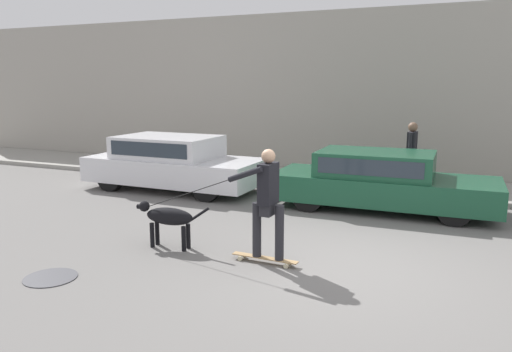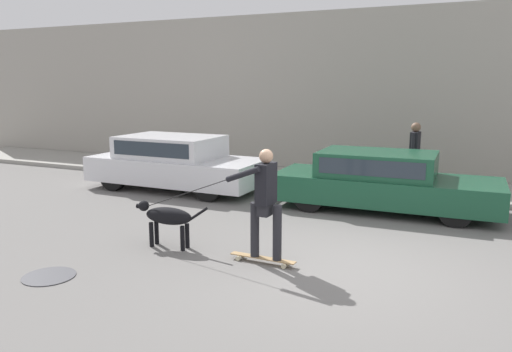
{
  "view_description": "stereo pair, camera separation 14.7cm",
  "coord_description": "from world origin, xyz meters",
  "px_view_note": "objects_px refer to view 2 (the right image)",
  "views": [
    {
      "loc": [
        1.55,
        -6.54,
        2.56
      ],
      "look_at": [
        -1.86,
        1.36,
        0.95
      ],
      "focal_mm": 35.0,
      "sensor_mm": 36.0,
      "label": 1
    },
    {
      "loc": [
        1.68,
        -6.48,
        2.56
      ],
      "look_at": [
        -1.86,
        1.36,
        0.95
      ],
      "focal_mm": 35.0,
      "sensor_mm": 36.0,
      "label": 2
    }
  ],
  "objects_px": {
    "parked_car_1": "(383,182)",
    "dog": "(167,217)",
    "pedestrian_with_bag": "(415,152)",
    "parked_car_0": "(175,163)",
    "skateboarder": "(265,199)"
  },
  "relations": [
    {
      "from": "skateboarder",
      "to": "pedestrian_with_bag",
      "type": "bearing_deg",
      "value": -100.88
    },
    {
      "from": "parked_car_0",
      "to": "parked_car_1",
      "type": "relative_size",
      "value": 0.96
    },
    {
      "from": "parked_car_0",
      "to": "pedestrian_with_bag",
      "type": "xyz_separation_m",
      "value": [
        5.35,
        1.91,
        0.34
      ]
    },
    {
      "from": "parked_car_0",
      "to": "skateboarder",
      "type": "distance_m",
      "value": 5.55
    },
    {
      "from": "dog",
      "to": "parked_car_1",
      "type": "bearing_deg",
      "value": -128.38
    },
    {
      "from": "pedestrian_with_bag",
      "to": "skateboarder",
      "type": "bearing_deg",
      "value": -98.52
    },
    {
      "from": "parked_car_0",
      "to": "dog",
      "type": "xyz_separation_m",
      "value": [
        2.33,
        -3.77,
        -0.16
      ]
    },
    {
      "from": "parked_car_1",
      "to": "skateboarder",
      "type": "bearing_deg",
      "value": -105.19
    },
    {
      "from": "dog",
      "to": "pedestrian_with_bag",
      "type": "bearing_deg",
      "value": -121.27
    },
    {
      "from": "skateboarder",
      "to": "pedestrian_with_bag",
      "type": "height_order",
      "value": "pedestrian_with_bag"
    },
    {
      "from": "dog",
      "to": "skateboarder",
      "type": "bearing_deg",
      "value": 175.36
    },
    {
      "from": "parked_car_1",
      "to": "dog",
      "type": "bearing_deg",
      "value": -126.18
    },
    {
      "from": "parked_car_1",
      "to": "dog",
      "type": "relative_size",
      "value": 3.55
    },
    {
      "from": "parked_car_0",
      "to": "dog",
      "type": "bearing_deg",
      "value": -57.63
    },
    {
      "from": "parked_car_0",
      "to": "skateboarder",
      "type": "xyz_separation_m",
      "value": [
        4.02,
        -3.81,
        0.31
      ]
    }
  ]
}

